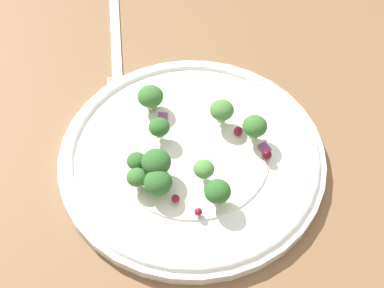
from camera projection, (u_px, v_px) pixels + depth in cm
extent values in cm
cube|color=brown|center=(208.00, 157.00, 55.06)|extent=(180.00, 180.00, 2.00)
cylinder|color=white|center=(192.00, 156.00, 53.16)|extent=(27.48, 27.48, 1.20)
torus|color=white|center=(192.00, 153.00, 52.69)|extent=(26.29, 26.29, 1.00)
cylinder|color=white|center=(192.00, 152.00, 52.61)|extent=(15.94, 15.94, 0.20)
cylinder|color=#9EC684|center=(137.00, 182.00, 49.33)|extent=(0.74, 0.74, 0.74)
ellipsoid|color=#386B2D|center=(137.00, 177.00, 48.63)|extent=(1.97, 1.97, 1.48)
cylinder|color=#8EB77A|center=(254.00, 133.00, 52.81)|extent=(0.96, 0.96, 0.96)
ellipsoid|color=#386B2D|center=(255.00, 126.00, 51.89)|extent=(2.55, 2.55, 1.92)
cylinder|color=#9EC684|center=(137.00, 166.00, 50.82)|extent=(0.73, 0.73, 0.73)
ellipsoid|color=#2D6028|center=(137.00, 161.00, 50.13)|extent=(1.95, 1.95, 1.46)
cylinder|color=#9EC684|center=(217.00, 198.00, 48.23)|extent=(0.94, 0.94, 0.94)
ellipsoid|color=#2D6028|center=(218.00, 191.00, 47.33)|extent=(2.51, 2.51, 1.88)
cylinder|color=#9EC684|center=(159.00, 189.00, 49.17)|extent=(1.02, 1.02, 1.02)
ellipsoid|color=#2D6028|center=(158.00, 182.00, 48.20)|extent=(2.73, 2.73, 2.04)
cylinder|color=#ADD18E|center=(204.00, 174.00, 49.83)|extent=(0.76, 0.76, 0.76)
ellipsoid|color=#4C843D|center=(204.00, 169.00, 49.10)|extent=(2.02, 2.02, 1.52)
cylinder|color=#ADD18E|center=(157.00, 170.00, 50.01)|extent=(1.08, 1.08, 1.08)
ellipsoid|color=#2D6028|center=(156.00, 162.00, 48.98)|extent=(2.88, 2.88, 2.16)
cylinder|color=#9EC684|center=(151.00, 104.00, 55.67)|extent=(1.04, 1.04, 1.04)
ellipsoid|color=#386B2D|center=(150.00, 96.00, 54.67)|extent=(2.78, 2.78, 2.08)
cylinder|color=#8EB77A|center=(221.00, 117.00, 54.07)|extent=(0.94, 0.94, 0.94)
ellipsoid|color=#477A38|center=(222.00, 110.00, 53.17)|extent=(2.52, 2.52, 1.89)
cylinder|color=#9EC684|center=(160.00, 133.00, 52.83)|extent=(0.82, 0.82, 0.82)
ellipsoid|color=#2D6028|center=(159.00, 127.00, 52.05)|extent=(2.18, 2.18, 1.64)
sphere|color=#4C0A14|center=(267.00, 155.00, 51.38)|extent=(0.99, 0.99, 0.99)
sphere|color=maroon|center=(198.00, 212.00, 47.52)|extent=(0.74, 0.74, 0.74)
sphere|color=maroon|center=(238.00, 131.00, 53.60)|extent=(0.96, 0.96, 0.96)
sphere|color=maroon|center=(176.00, 199.00, 48.36)|extent=(0.79, 0.79, 0.79)
cube|color=#843D75|center=(265.00, 148.00, 52.47)|extent=(1.42, 1.46, 0.38)
cube|color=#843D75|center=(163.00, 118.00, 54.85)|extent=(1.08, 1.32, 0.50)
cube|color=#A35B93|center=(155.00, 170.00, 50.85)|extent=(1.54, 1.16, 0.42)
cube|color=silver|center=(116.00, 35.00, 65.23)|extent=(4.96, 14.82, 0.50)
cube|color=silver|center=(118.00, 88.00, 59.62)|extent=(3.23, 4.09, 0.50)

